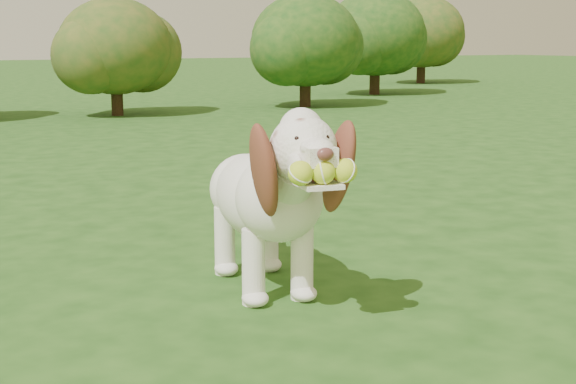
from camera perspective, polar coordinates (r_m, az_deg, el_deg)
name	(u,v)px	position (r m, az deg, el deg)	size (l,w,h in m)	color
ground	(200,303)	(2.98, -6.26, -7.84)	(80.00, 80.00, 0.00)	#1B4112
dog	(268,192)	(2.99, -1.42, 0.00)	(0.49, 1.13, 0.73)	white
shrub_h	(422,32)	(18.62, 9.52, 11.18)	(1.89, 1.89, 1.95)	#382314
shrub_d	(305,40)	(11.73, 1.24, 10.73)	(1.57, 1.57, 1.62)	#382314
shrub_f	(376,33)	(14.55, 6.25, 11.15)	(1.77, 1.77, 1.83)	#382314
shrub_c	(115,46)	(10.55, -12.20, 10.08)	(1.44, 1.44, 1.49)	#382314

